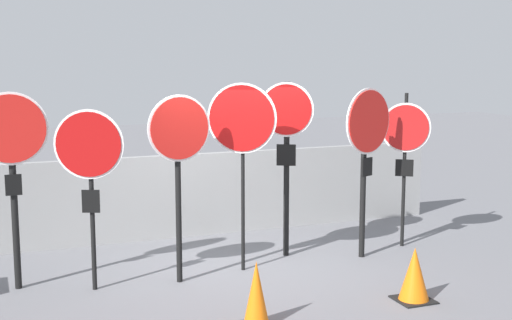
{
  "coord_description": "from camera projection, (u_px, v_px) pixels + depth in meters",
  "views": [
    {
      "loc": [
        -3.19,
        -9.08,
        3.01
      ],
      "look_at": [
        0.32,
        0.0,
        1.52
      ],
      "focal_mm": 50.0,
      "sensor_mm": 36.0,
      "label": 1
    }
  ],
  "objects": [
    {
      "name": "traffic_cone_1",
      "position": [
        256.0,
        294.0,
        7.82
      ],
      "size": [
        0.35,
        0.35,
        0.74
      ],
      "color": "black",
      "rests_on": "ground"
    },
    {
      "name": "stop_sign_2",
      "position": [
        179.0,
        148.0,
        9.08
      ],
      "size": [
        0.85,
        0.19,
        2.47
      ],
      "rotation": [
        0.0,
        0.0,
        0.15
      ],
      "color": "black",
      "rests_on": "ground"
    },
    {
      "name": "stop_sign_3",
      "position": [
        242.0,
        127.0,
        9.54
      ],
      "size": [
        0.81,
        0.54,
        2.59
      ],
      "rotation": [
        0.0,
        0.0,
        -0.57
      ],
      "color": "black",
      "rests_on": "ground"
    },
    {
      "name": "stop_sign_0",
      "position": [
        12.0,
        153.0,
        8.81
      ],
      "size": [
        0.91,
        0.14,
        2.52
      ],
      "rotation": [
        0.0,
        0.0,
        -0.01
      ],
      "color": "black",
      "rests_on": "ground"
    },
    {
      "name": "stop_sign_1",
      "position": [
        89.0,
        157.0,
        8.78
      ],
      "size": [
        0.82,
        0.35,
        2.31
      ],
      "rotation": [
        0.0,
        0.0,
        -0.38
      ],
      "color": "black",
      "rests_on": "ground"
    },
    {
      "name": "stop_sign_5",
      "position": [
        367.0,
        139.0,
        10.22
      ],
      "size": [
        0.89,
        0.38,
        2.49
      ],
      "rotation": [
        0.0,
        0.0,
        0.38
      ],
      "color": "black",
      "rests_on": "ground"
    },
    {
      "name": "ground_plane",
      "position": [
        235.0,
        268.0,
        9.97
      ],
      "size": [
        40.0,
        40.0,
        0.0
      ],
      "primitive_type": "plane",
      "color": "slate"
    },
    {
      "name": "traffic_cone_0",
      "position": [
        414.0,
        275.0,
        8.62
      ],
      "size": [
        0.44,
        0.44,
        0.67
      ],
      "color": "black",
      "rests_on": "ground"
    },
    {
      "name": "stop_sign_4",
      "position": [
        286.0,
        135.0,
        10.28
      ],
      "size": [
        0.7,
        0.4,
        2.57
      ],
      "rotation": [
        0.0,
        0.0,
        -0.5
      ],
      "color": "black",
      "rests_on": "ground"
    },
    {
      "name": "stop_sign_6",
      "position": [
        405.0,
        139.0,
        10.81
      ],
      "size": [
        0.65,
        0.42,
        2.38
      ],
      "rotation": [
        0.0,
        0.0,
        -0.56
      ],
      "color": "black",
      "rests_on": "ground"
    },
    {
      "name": "fence_back",
      "position": [
        195.0,
        195.0,
        11.64
      ],
      "size": [
        8.59,
        0.12,
        1.36
      ],
      "color": "gray",
      "rests_on": "ground"
    }
  ]
}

